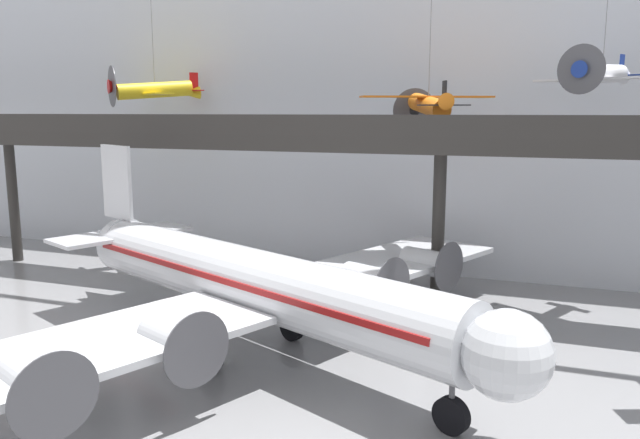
% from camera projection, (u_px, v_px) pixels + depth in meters
% --- Properties ---
extents(hangar_back_wall, '(140.00, 3.00, 25.60)m').
position_uv_depth(hangar_back_wall, '(463.00, 78.00, 40.09)').
color(hangar_back_wall, silver).
rests_on(hangar_back_wall, ground).
extents(mezzanine_walkway, '(110.00, 3.20, 10.50)m').
position_uv_depth(mezzanine_walkway, '(438.00, 147.00, 32.55)').
color(mezzanine_walkway, '#2D2B28').
rests_on(mezzanine_walkway, ground).
extents(airliner_silver_main, '(26.26, 30.88, 8.84)m').
position_uv_depth(airliner_silver_main, '(248.00, 282.00, 27.49)').
color(airliner_silver_main, silver).
rests_on(airliner_silver_main, ground).
extents(suspended_plane_yellow_lowwing, '(6.47, 6.37, 10.05)m').
position_uv_depth(suspended_plane_yellow_lowwing, '(155.00, 90.00, 42.26)').
color(suspended_plane_yellow_lowwing, yellow).
extents(suspended_plane_orange_highwing, '(7.13, 6.32, 11.55)m').
position_uv_depth(suspended_plane_orange_highwing, '(428.00, 104.00, 34.27)').
color(suspended_plane_orange_highwing, orange).
extents(suspended_plane_white_twin, '(6.45, 5.69, 9.54)m').
position_uv_depth(suspended_plane_white_twin, '(602.00, 74.00, 31.51)').
color(suspended_plane_white_twin, silver).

